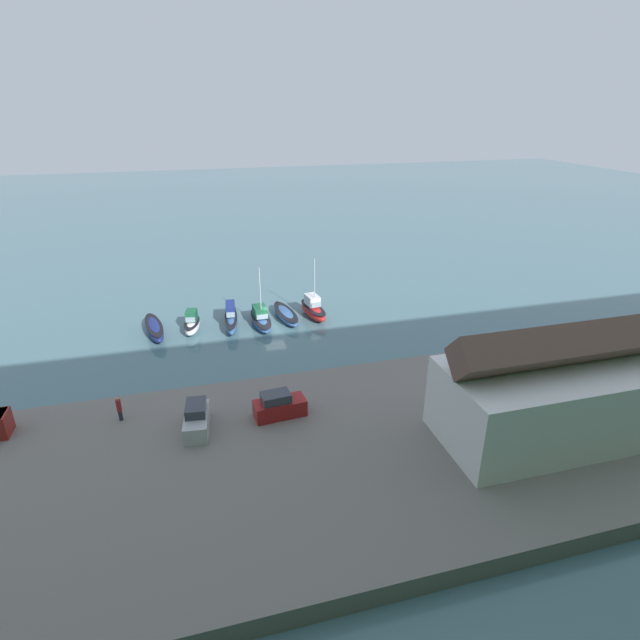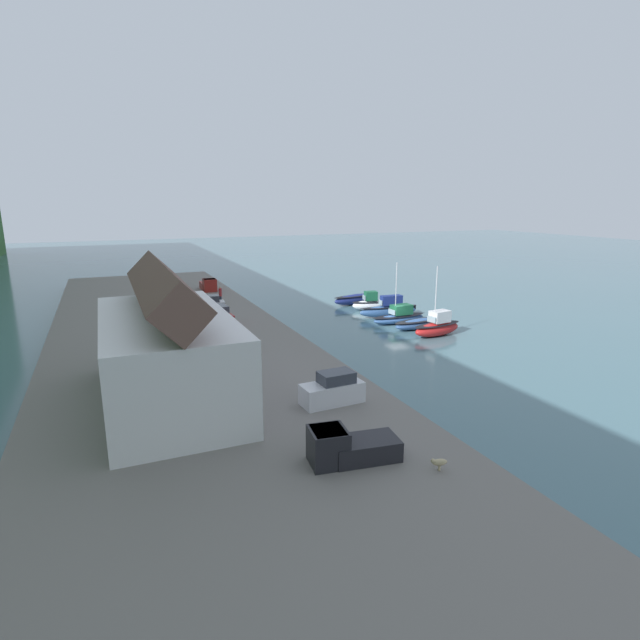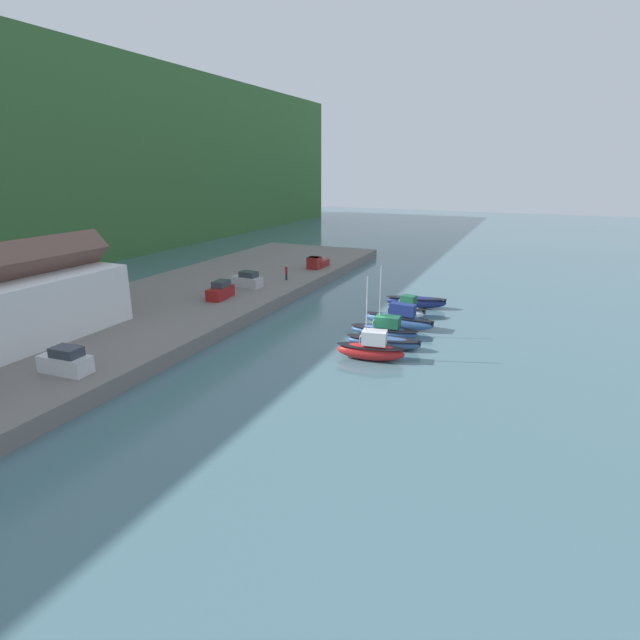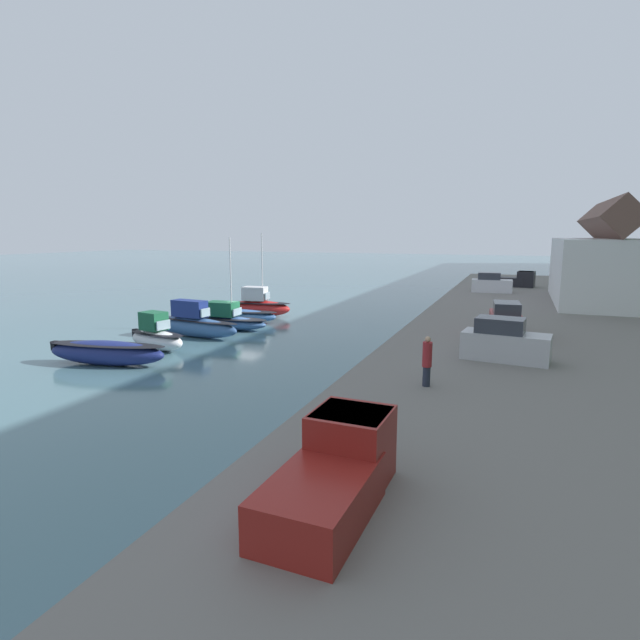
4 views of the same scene
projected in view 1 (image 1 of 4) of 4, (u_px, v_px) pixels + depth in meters
The scene contains 15 objects.
ground_plane at pixel (275, 327), 60.65m from camera, with size 320.00×320.00×0.00m, color #476B75.
quay_promenade at pixel (337, 456), 37.46m from camera, with size 94.64×23.59×1.48m.
harbor_clubhouse at pixel (553, 395), 37.40m from camera, with size 17.19×8.08×9.41m.
moored_boat_0 at pixel (313, 309), 63.07m from camera, with size 2.88×6.64×7.85m.
moored_boat_1 at pixel (286, 315), 62.53m from camera, with size 2.87×7.66×1.18m.
moored_boat_2 at pixel (261, 319), 60.89m from camera, with size 2.41×7.40×7.54m.
moored_boat_3 at pixel (231, 318), 60.52m from camera, with size 2.27×8.24×2.81m.
moored_boat_4 at pixel (192, 324), 59.15m from camera, with size 2.56×5.03×2.61m.
moored_boat_5 at pixel (154, 329), 58.30m from camera, with size 3.13×7.83×1.50m.
parked_car_0 at pixel (197, 419), 38.94m from camera, with size 2.24×4.37×2.16m.
parked_car_1 at pixel (523, 357), 48.42m from camera, with size 2.03×4.29×2.16m.
parked_car_2 at pixel (279, 406), 40.63m from camera, with size 4.34×2.17×2.16m.
pickup_truck_0 at pixel (605, 361), 47.90m from camera, with size 2.56×4.94×1.90m.
person_on_quay at pixel (119, 408), 39.98m from camera, with size 0.40×0.40×2.14m.
dog_on_quay at pixel (598, 344), 52.09m from camera, with size 0.50×0.88×0.68m.
Camera 1 is at (9.16, 54.72, 25.14)m, focal length 28.00 mm.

